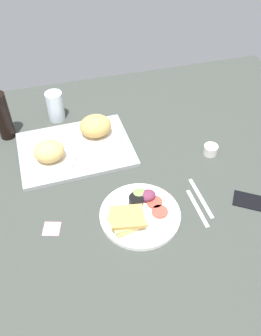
{
  "coord_description": "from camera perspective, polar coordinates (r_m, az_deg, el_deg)",
  "views": [
    {
      "loc": [
        -22.91,
        -87.6,
        98.75
      ],
      "look_at": [
        2.0,
        3.0,
        4.0
      ],
      "focal_mm": 38.22,
      "sensor_mm": 36.0,
      "label": 1
    }
  ],
  "objects": [
    {
      "name": "bread_plate_far",
      "position": [
        1.49,
        -5.53,
        6.24
      ],
      "size": [
        20.96,
        20.96,
        10.23
      ],
      "color": "white",
      "rests_on": "serving_tray"
    },
    {
      "name": "plate_with_salad",
      "position": [
        1.23,
        1.34,
        -7.09
      ],
      "size": [
        27.66,
        27.66,
        5.4
      ],
      "color": "white",
      "rests_on": "ground_plane"
    },
    {
      "name": "fork",
      "position": [
        1.28,
        10.62,
        -6.27
      ],
      "size": [
        1.77,
        17.03,
        0.5
      ],
      "primitive_type": "cube",
      "rotation": [
        0.0,
        0.0,
        1.59
      ],
      "color": "#B7B7BC",
      "rests_on": "ground_plane"
    },
    {
      "name": "bread_plate_near",
      "position": [
        1.4,
        -12.71,
        2.16
      ],
      "size": [
        19.15,
        19.15,
        9.34
      ],
      "color": "white",
      "rests_on": "serving_tray"
    },
    {
      "name": "sticky_note",
      "position": [
        1.23,
        -12.46,
        -9.42
      ],
      "size": [
        6.97,
        6.97,
        0.12
      ],
      "primitive_type": "cube",
      "rotation": [
        0.0,
        0.0,
        -0.29
      ],
      "color": "pink",
      "rests_on": "ground_plane"
    },
    {
      "name": "soda_bottle",
      "position": [
        1.56,
        -19.73,
        7.79
      ],
      "size": [
        6.4,
        6.4,
        20.77
      ],
      "primitive_type": "cylinder",
      "color": "black",
      "rests_on": "ground_plane"
    },
    {
      "name": "drinking_glass",
      "position": [
        1.62,
        -11.91,
        9.63
      ],
      "size": [
        7.37,
        7.37,
        13.23
      ],
      "primitive_type": "cylinder",
      "color": "silver",
      "rests_on": "ground_plane"
    },
    {
      "name": "knife",
      "position": [
        1.31,
        11.14,
        -4.66
      ],
      "size": [
        1.95,
        19.03,
        0.5
      ],
      "primitive_type": "cube",
      "rotation": [
        0.0,
        0.0,
        1.6
      ],
      "color": "#B7B7BC",
      "rests_on": "ground_plane"
    },
    {
      "name": "cell_phone",
      "position": [
        1.35,
        19.1,
        -5.1
      ],
      "size": [
        16.0,
        13.89,
        0.8
      ],
      "primitive_type": "cube",
      "rotation": [
        0.0,
        0.0,
        -0.58
      ],
      "color": "black",
      "rests_on": "ground_plane"
    },
    {
      "name": "serving_tray",
      "position": [
        1.47,
        -8.76,
        2.98
      ],
      "size": [
        46.12,
        34.54,
        1.6
      ],
      "primitive_type": "cube",
      "rotation": [
        0.0,
        0.0,
        0.03
      ],
      "color": "#9EA0A3",
      "rests_on": "ground_plane"
    },
    {
      "name": "espresso_cup",
      "position": [
        1.47,
        12.64,
        2.85
      ],
      "size": [
        5.6,
        5.6,
        4.0
      ],
      "primitive_type": "cylinder",
      "color": "silver",
      "rests_on": "ground_plane"
    },
    {
      "name": "ground_plane",
      "position": [
        1.35,
        -0.48,
        -2.67
      ],
      "size": [
        190.0,
        150.0,
        3.0
      ],
      "primitive_type": "cube",
      "color": "#383D38"
    }
  ]
}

